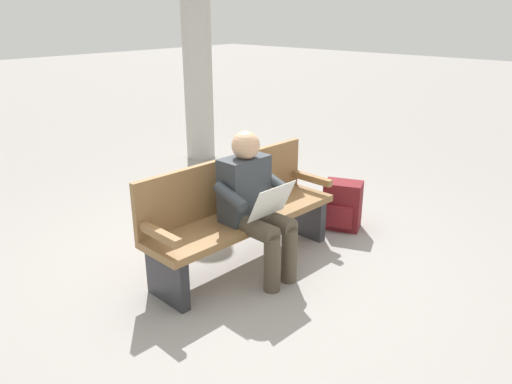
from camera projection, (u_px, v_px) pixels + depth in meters
The scene contains 5 objects.
ground_plane at pixel (245, 263), 4.23m from camera, with size 40.00×40.00×0.00m, color gray.
bench_near at pixel (239, 212), 4.11m from camera, with size 1.82×0.55×0.90m.
person_seated at pixel (254, 202), 3.87m from camera, with size 0.58×0.58×1.18m.
backpack at pixel (342, 206), 4.84m from camera, with size 0.37×0.42×0.48m.
support_pillar at pixel (196, 15), 6.61m from camera, with size 0.40×0.40×3.94m, color #B2AFA8.
Camera 1 is at (2.71, 2.59, 2.05)m, focal length 34.61 mm.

